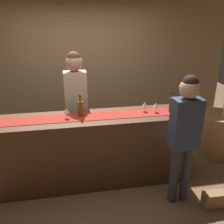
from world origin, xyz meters
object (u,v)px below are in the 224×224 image
Objects in this scene: wine_glass_far_end at (145,104)px; customer_sipping at (185,128)px; wine_glass_mid_counter at (156,105)px; handbag at (214,200)px; bartender at (76,96)px; wine_bottle_green at (172,104)px; wine_glass_near_customer at (66,111)px; round_side_table at (216,134)px; wine_bottle_amber at (81,108)px.

wine_glass_far_end is 0.76m from customer_sipping.
handbag is at bearing -58.18° from wine_glass_mid_counter.
bartender is 2.40m from handbag.
wine_bottle_green reaches higher than wine_glass_mid_counter.
wine_glass_near_customer reaches higher than handbag.
bartender is at bearing 138.69° from handbag.
wine_glass_near_customer is 1.24m from wine_glass_mid_counter.
wine_glass_mid_counter reaches higher than round_side_table.
wine_glass_far_end is (0.91, 0.02, -0.01)m from wine_bottle_amber.
bartender reaches higher than round_side_table.
wine_bottle_green is at bearing 110.87° from handbag.
wine_bottle_amber is at bearing 150.40° from handbag.
wine_bottle_amber is 0.91m from wine_glass_far_end.
wine_glass_mid_counter is 1.23m from bartender.
wine_glass_mid_counter is 0.08× the size of bartender.
wine_bottle_amber is 0.17× the size of bartender.
wine_glass_mid_counter is at bearing 150.70° from bartender.
wine_glass_near_customer is 0.59m from bartender.
customer_sipping reaches higher than round_side_table.
wine_glass_near_customer and wine_glass_far_end have the same top height.
wine_bottle_amber is at bearing 148.50° from customer_sipping.
wine_glass_far_end is 0.08× the size of bartender.
handbag is at bearing -69.13° from wine_bottle_green.
wine_glass_mid_counter is at bearing 121.82° from handbag.
wine_bottle_green reaches higher than round_side_table.
wine_glass_mid_counter is at bearing 100.74° from customer_sipping.
bartender is (-0.95, 0.51, 0.02)m from wine_glass_far_end.
wine_bottle_amber is 2.10× the size of wine_glass_near_customer.
wine_bottle_amber is (-1.27, 0.07, 0.00)m from wine_bottle_green.
bartender is (-1.31, 0.60, 0.01)m from wine_bottle_green.
wine_glass_near_customer is 1.00× the size of wine_glass_mid_counter.
customer_sipping is at bearing 151.03° from handbag.
wine_glass_near_customer is at bearing 153.53° from customer_sipping.
customer_sipping is 2.30× the size of round_side_table.
handbag is (-0.74, -1.25, -0.26)m from round_side_table.
wine_bottle_green is 0.17× the size of bartender.
handbag is at bearing -25.73° from wine_glass_near_customer.
wine_bottle_green is 0.62m from customer_sipping.
round_side_table is (2.37, -0.18, -0.78)m from bartender.
wine_bottle_green is at bearing 153.57° from bartender.
bartender is 1.07× the size of customer_sipping.
wine_glass_mid_counter is (-0.22, 0.03, -0.01)m from wine_bottle_green.
round_side_table is at bearing 16.69° from wine_glass_mid_counter.
bartender is at bearing 94.12° from wine_bottle_amber.
wine_glass_near_customer is 0.08× the size of customer_sipping.
wine_bottle_amber is 0.19m from wine_glass_near_customer.
wine_glass_near_customer is at bearing -179.75° from wine_glass_mid_counter.
wine_bottle_green is 2.10× the size of wine_glass_near_customer.
round_side_table is at bearing 8.37° from wine_bottle_amber.
bartender is at bearing 155.41° from wine_bottle_green.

